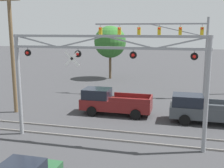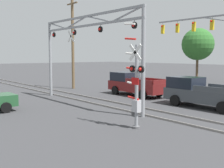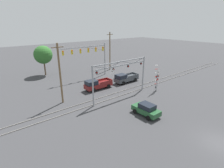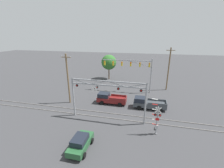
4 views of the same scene
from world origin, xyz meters
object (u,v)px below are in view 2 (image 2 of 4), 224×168
object	(u,v)px
crossing_gantry	(87,43)
traffic_signal_span	(223,32)
pickup_truck_following	(201,93)
background_tree_beyond_span	(198,44)
crossing_signal_mast	(136,88)
utility_pole_left	(73,42)
pickup_truck_lead	(134,84)

from	to	relation	value
crossing_gantry	traffic_signal_span	size ratio (longest dim) A/B	1.02
pickup_truck_following	background_tree_beyond_span	distance (m)	19.69
crossing_gantry	pickup_truck_following	xyz separation A→B (m)	(5.80, 5.01, -3.30)
crossing_gantry	traffic_signal_span	xyz separation A→B (m)	(2.95, 12.56, 1.14)
crossing_signal_mast	pickup_truck_following	xyz separation A→B (m)	(-1.06, 7.00, -0.96)
crossing_gantry	pickup_truck_following	world-z (taller)	crossing_gantry
pickup_truck_following	utility_pole_left	size ratio (longest dim) A/B	0.60
utility_pole_left	crossing_gantry	bearing A→B (deg)	-25.86
crossing_gantry	utility_pole_left	xyz separation A→B (m)	(-8.38, 4.06, 0.44)
pickup_truck_lead	pickup_truck_following	xyz separation A→B (m)	(6.76, -0.44, 0.00)
pickup_truck_following	utility_pole_left	world-z (taller)	utility_pole_left
pickup_truck_lead	crossing_signal_mast	bearing A→B (deg)	-43.56
traffic_signal_span	background_tree_beyond_span	xyz separation A→B (m)	(-8.10, 8.35, -0.59)
crossing_signal_mast	utility_pole_left	xyz separation A→B (m)	(-15.23, 6.05, 2.79)
utility_pole_left	background_tree_beyond_span	size ratio (longest dim) A/B	1.32
crossing_signal_mast	utility_pole_left	size ratio (longest dim) A/B	0.54
crossing_gantry	crossing_signal_mast	bearing A→B (deg)	-16.20
pickup_truck_following	utility_pole_left	bearing A→B (deg)	-176.18
background_tree_beyond_span	crossing_gantry	bearing A→B (deg)	-76.17
traffic_signal_span	crossing_gantry	bearing A→B (deg)	-103.20
traffic_signal_span	pickup_truck_following	bearing A→B (deg)	-69.35
traffic_signal_span	utility_pole_left	xyz separation A→B (m)	(-11.33, -8.50, -0.70)
utility_pole_left	background_tree_beyond_span	xyz separation A→B (m)	(3.23, 16.86, 0.11)
crossing_signal_mast	pickup_truck_lead	xyz separation A→B (m)	(-7.82, 7.44, -0.96)
crossing_gantry	background_tree_beyond_span	size ratio (longest dim) A/B	1.59
pickup_truck_lead	pickup_truck_following	distance (m)	6.78
traffic_signal_span	pickup_truck_lead	bearing A→B (deg)	-118.83
background_tree_beyond_span	pickup_truck_following	bearing A→B (deg)	-55.47
pickup_truck_lead	background_tree_beyond_span	world-z (taller)	background_tree_beyond_span
crossing_gantry	traffic_signal_span	world-z (taller)	traffic_signal_span
traffic_signal_span	pickup_truck_following	distance (m)	9.22
crossing_gantry	background_tree_beyond_span	bearing A→B (deg)	103.83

